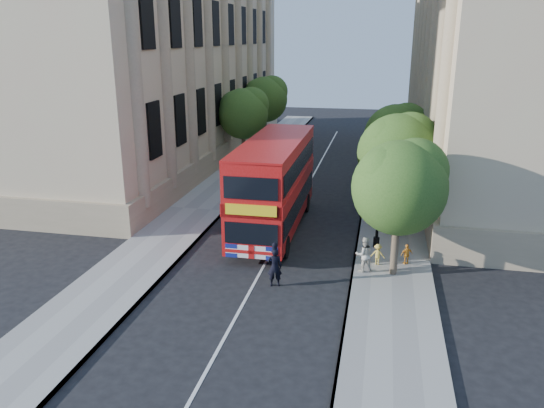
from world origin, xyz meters
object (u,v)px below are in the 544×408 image
Objects in this scene: police_constable at (275,267)px; woman_pedestrian at (364,254)px; double_decker_bus at (274,182)px; lamp_post at (379,201)px; box_van at (280,170)px.

woman_pedestrian reaches higher than police_constable.
woman_pedestrian is (5.01, -4.68, -1.76)m from double_decker_bus.
woman_pedestrian is at bearing -99.33° from lamp_post.
lamp_post is 5.75m from double_decker_bus.
police_constable is (-4.11, -5.00, -1.67)m from lamp_post.
lamp_post is 3.06× the size of police_constable.
lamp_post is 0.49× the size of double_decker_bus.
lamp_post reaches higher than double_decker_bus.
woman_pedestrian is at bearing -43.42° from double_decker_bus.
police_constable is (2.69, -14.82, -0.50)m from box_van.
lamp_post is 12.00m from box_van.
double_decker_bus is 2.15× the size of box_van.
box_van is at bearing -83.22° from woman_pedestrian.
box_van is (-1.29, 8.15, -1.34)m from double_decker_bus.
double_decker_bus is 6.59× the size of woman_pedestrian.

